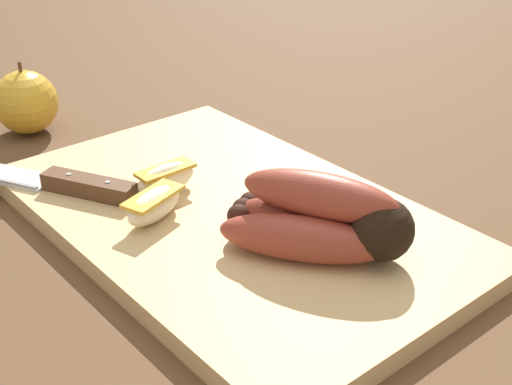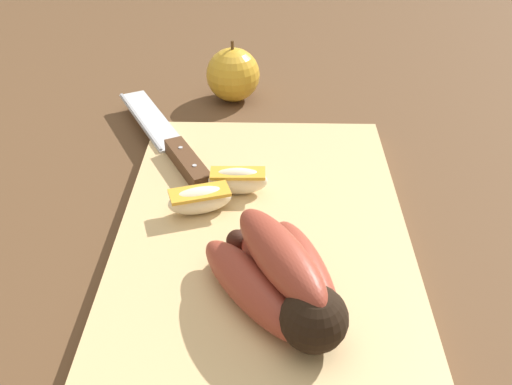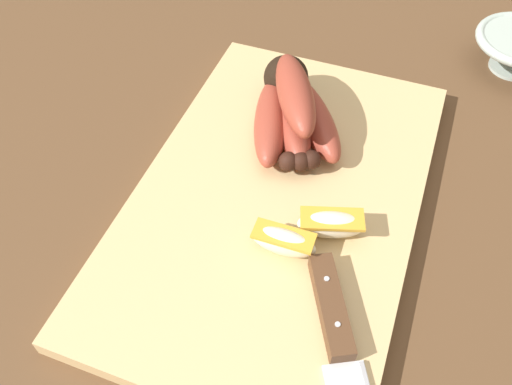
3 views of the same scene
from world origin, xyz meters
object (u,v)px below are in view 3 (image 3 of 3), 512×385
object	(u,v)px
banana_bunch	(292,109)
apple_wedge_near	(331,224)
apple_wedge_middle	(283,241)
chefs_knife	(343,359)

from	to	relation	value
banana_bunch	apple_wedge_near	xyz separation A→B (m)	(-0.13, -0.08, -0.01)
apple_wedge_near	apple_wedge_middle	size ratio (longest dim) A/B	1.11
apple_wedge_middle	apple_wedge_near	bearing A→B (deg)	-46.02
chefs_knife	apple_wedge_near	world-z (taller)	apple_wedge_near
banana_bunch	apple_wedge_middle	bearing A→B (deg)	-164.47
apple_wedge_near	apple_wedge_middle	xyz separation A→B (m)	(-0.04, 0.04, 0.00)
chefs_knife	apple_wedge_near	size ratio (longest dim) A/B	3.63
chefs_knife	apple_wedge_middle	bearing A→B (deg)	43.02
chefs_knife	apple_wedge_middle	xyz separation A→B (m)	(0.09, 0.08, 0.01)
apple_wedge_near	apple_wedge_middle	bearing A→B (deg)	133.98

